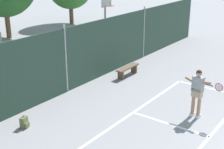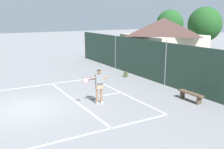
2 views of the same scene
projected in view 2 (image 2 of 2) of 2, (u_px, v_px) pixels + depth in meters
ground_plane at (28, 109)px, 12.85m from camera, size 120.00×120.00×0.00m
court_markings at (41, 106)px, 13.17m from camera, size 8.30×11.10×0.01m
chainlink_fence at (166, 64)px, 16.92m from camera, size 26.09×0.09×3.01m
clubhouse_building at (163, 42)px, 22.99m from camera, size 6.41×5.86×4.39m
tennis_player at (99, 83)px, 13.35m from camera, size 0.30×1.44×1.85m
tennis_ball at (91, 98)px, 14.33m from camera, size 0.07×0.07×0.07m
backpack_olive at (126, 74)px, 19.42m from camera, size 0.32×0.31×0.46m
courtside_bench at (191, 95)px, 13.90m from camera, size 1.60×0.36×0.48m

